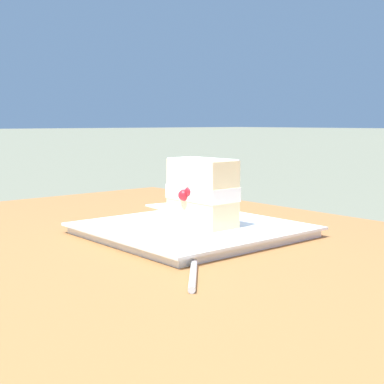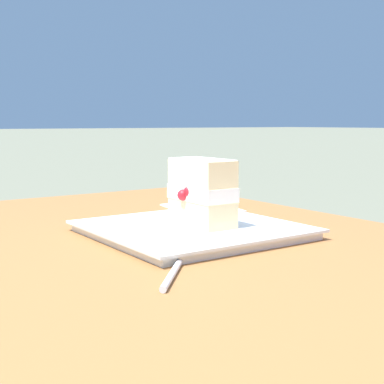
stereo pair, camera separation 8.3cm
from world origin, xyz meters
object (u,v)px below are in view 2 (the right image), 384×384
(dessert_plate, at_px, (192,230))
(paper_napkin, at_px, (202,208))
(cake_slice, at_px, (202,192))
(patio_table, at_px, (241,362))
(dessert_fork, at_px, (178,265))

(dessert_plate, distance_m, paper_napkin, 0.26)
(cake_slice, bearing_deg, paper_napkin, 144.39)
(patio_table, xyz_separation_m, dessert_plate, (-0.22, 0.09, 0.11))
(cake_slice, xyz_separation_m, paper_napkin, (-0.21, 0.15, -0.07))
(cake_slice, distance_m, dessert_fork, 0.20)
(patio_table, bearing_deg, cake_slice, 155.71)
(paper_napkin, bearing_deg, cake_slice, -35.61)
(dessert_plate, xyz_separation_m, cake_slice, (0.01, 0.01, 0.06))
(dessert_fork, bearing_deg, cake_slice, 135.75)
(dessert_plate, height_order, cake_slice, cake_slice)
(dessert_plate, bearing_deg, cake_slice, 41.45)
(dessert_plate, relative_size, paper_napkin, 1.71)
(cake_slice, bearing_deg, dessert_plate, -138.55)
(paper_napkin, bearing_deg, patio_table, -30.29)
(patio_table, height_order, cake_slice, cake_slice)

